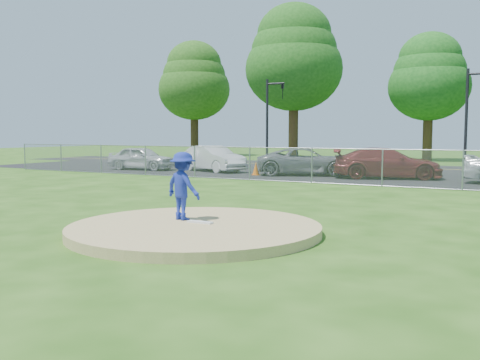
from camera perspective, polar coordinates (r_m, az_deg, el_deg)
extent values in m
plane|color=#214A10|center=(20.54, 10.83, -1.06)|extent=(120.00, 120.00, 0.00)
cylinder|color=tan|center=(11.52, -4.82, -5.23)|extent=(5.40, 5.40, 0.20)
cube|color=white|center=(11.67, -4.28, -4.50)|extent=(0.60, 0.15, 0.04)
cube|color=gray|center=(22.38, 12.45, 1.34)|extent=(40.00, 0.06, 1.50)
cube|color=black|center=(26.77, 15.15, 0.27)|extent=(50.00, 8.00, 0.01)
cube|color=black|center=(34.09, 18.14, 1.19)|extent=(60.00, 7.00, 0.01)
cylinder|color=#322112|center=(51.00, -4.87, 4.98)|extent=(0.74, 0.74, 4.20)
ellipsoid|color=#1F4D14|center=(51.16, -4.91, 9.59)|extent=(6.72, 6.72, 5.71)
ellipsoid|color=#1F4D14|center=(51.27, -4.92, 10.90)|extent=(5.91, 5.91, 5.03)
ellipsoid|color=#1F4D14|center=(51.40, -4.93, 12.20)|extent=(5.11, 5.11, 4.34)
cylinder|color=#3C2716|center=(43.97, 5.71, 5.42)|extent=(0.78, 0.78, 4.90)
ellipsoid|color=#184E14|center=(44.27, 5.76, 11.64)|extent=(7.84, 7.84, 6.66)
ellipsoid|color=#184E14|center=(44.45, 5.78, 13.40)|extent=(6.90, 6.90, 5.86)
ellipsoid|color=#184E14|center=(44.67, 5.80, 15.14)|extent=(5.96, 5.96, 5.06)
cylinder|color=#3B2715|center=(44.04, 19.37, 4.47)|extent=(0.72, 0.72, 3.85)
ellipsoid|color=#155217|center=(44.18, 19.51, 9.37)|extent=(6.16, 6.16, 5.24)
ellipsoid|color=#155217|center=(44.28, 19.56, 10.76)|extent=(5.42, 5.42, 4.61)
ellipsoid|color=#155217|center=(44.41, 19.60, 12.14)|extent=(4.68, 4.68, 3.98)
cylinder|color=black|center=(34.96, 2.91, 6.11)|extent=(0.16, 0.16, 5.60)
cylinder|color=black|center=(34.84, 3.83, 10.22)|extent=(1.20, 0.12, 0.12)
imported|color=black|center=(34.60, 4.55, 9.43)|extent=(0.16, 0.20, 1.00)
cylinder|color=black|center=(31.61, 22.98, 5.83)|extent=(0.16, 0.16, 5.60)
cylinder|color=black|center=(31.70, 24.23, 10.31)|extent=(1.20, 0.12, 0.12)
imported|color=navy|center=(12.06, -6.10, -0.64)|extent=(1.10, 0.80, 1.53)
cone|color=orange|center=(27.13, 1.71, 1.24)|extent=(0.35, 0.35, 0.68)
imported|color=silver|center=(31.65, -10.43, 2.32)|extent=(4.14, 1.99, 1.36)
imported|color=silver|center=(29.82, -2.89, 2.30)|extent=(4.58, 2.99, 1.43)
imported|color=slate|center=(27.35, 7.09, 1.97)|extent=(5.48, 4.01, 1.38)
imported|color=maroon|center=(26.05, 15.40, 1.75)|extent=(5.38, 3.55, 1.45)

